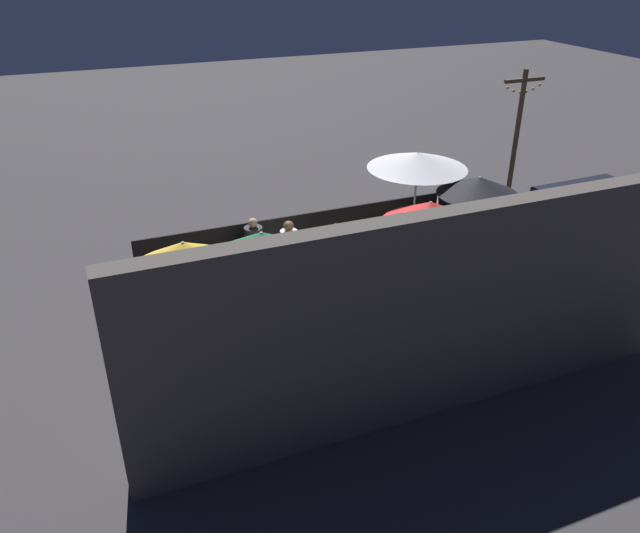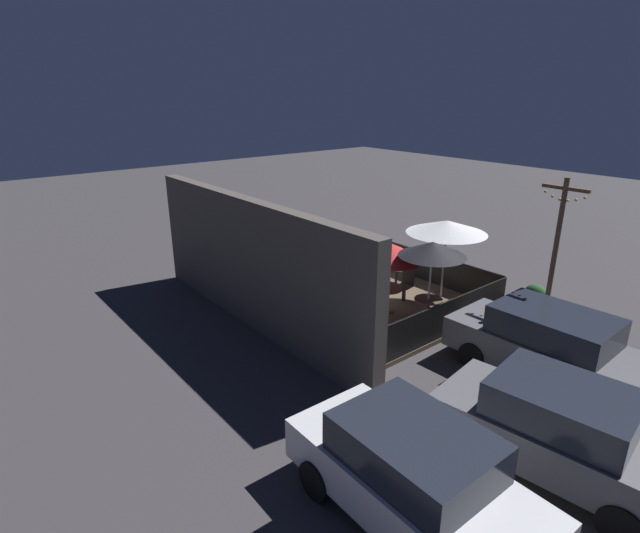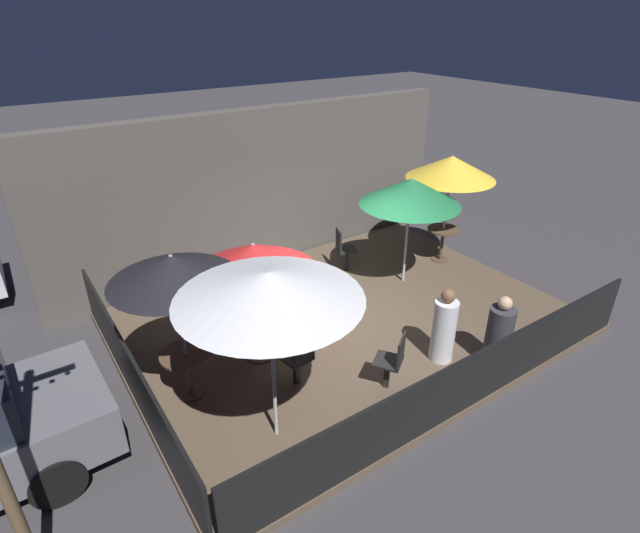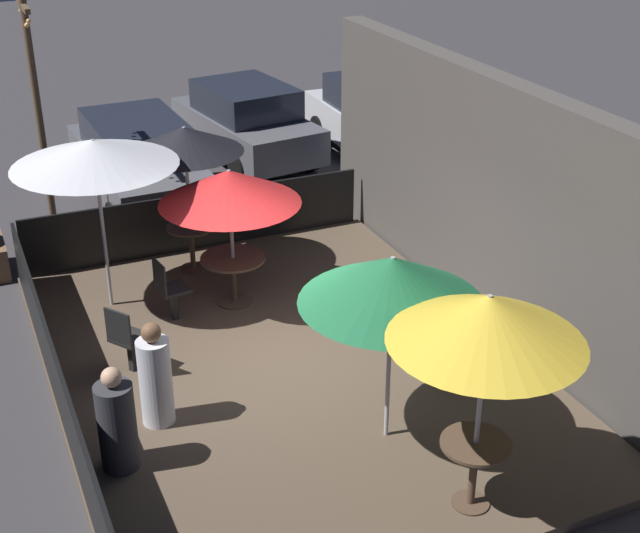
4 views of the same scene
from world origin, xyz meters
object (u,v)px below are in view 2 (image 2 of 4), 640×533
(patio_chair_0, at_px, (397,268))
(patron_0, at_px, (369,251))
(patio_umbrella_1, at_px, (433,249))
(parked_car_1, at_px, (558,429))
(dining_table_1, at_px, (428,304))
(light_post, at_px, (555,254))
(patron_1, at_px, (370,258))
(patio_umbrella_2, at_px, (260,209))
(parked_car_2, at_px, (413,474))
(dining_table_2, at_px, (262,253))
(parked_car_0, at_px, (551,345))
(patio_chair_2, at_px, (406,284))
(patio_umbrella_4, at_px, (447,227))
(patio_umbrella_0, at_px, (388,251))
(patio_chair_1, at_px, (278,278))
(planter_box, at_px, (534,302))
(dining_table_0, at_px, (386,292))
(patio_umbrella_3, at_px, (291,221))

(patio_chair_0, relative_size, patron_0, 0.76)
(patio_umbrella_1, distance_m, parked_car_1, 5.56)
(dining_table_1, distance_m, patron_0, 4.79)
(light_post, bearing_deg, patron_1, 2.52)
(patio_umbrella_2, distance_m, parked_car_2, 11.15)
(dining_table_2, xyz_separation_m, parked_car_0, (-9.62, -1.07, 0.13))
(patron_1, bearing_deg, patio_chair_2, -27.07)
(patron_0, bearing_deg, patio_umbrella_4, 92.15)
(patio_umbrella_2, bearing_deg, patio_umbrella_0, -170.99)
(patio_chair_1, bearing_deg, patio_chair_2, -115.15)
(patron_1, height_order, parked_car_2, parked_car_2)
(patio_chair_1, relative_size, patron_0, 0.77)
(patio_umbrella_0, bearing_deg, parked_car_1, 158.84)
(dining_table_2, height_order, planter_box, planter_box)
(dining_table_2, height_order, parked_car_2, parked_car_2)
(patio_umbrella_0, distance_m, patio_chair_1, 3.58)
(dining_table_0, relative_size, planter_box, 0.98)
(planter_box, bearing_deg, dining_table_2, 27.48)
(patio_chair_2, height_order, patron_1, patron_1)
(dining_table_0, bearing_deg, patio_umbrella_1, -169.43)
(patio_umbrella_3, height_order, parked_car_1, patio_umbrella_3)
(light_post, relative_size, parked_car_0, 0.95)
(dining_table_2, height_order, patio_chair_2, patio_chair_2)
(patron_1, bearing_deg, dining_table_2, -144.99)
(patio_umbrella_1, bearing_deg, patron_0, -25.62)
(patio_umbrella_1, bearing_deg, patio_umbrella_4, -65.17)
(planter_box, xyz_separation_m, light_post, (-0.90, 1.21, 1.91))
(dining_table_1, xyz_separation_m, parked_car_0, (-3.28, -0.03, 0.16))
(patio_umbrella_2, height_order, patron_0, patio_umbrella_2)
(patio_umbrella_4, distance_m, dining_table_0, 2.47)
(planter_box, relative_size, parked_car_0, 0.22)
(light_post, bearing_deg, patron_0, -2.72)
(patio_umbrella_4, bearing_deg, patio_umbrella_0, 68.92)
(patio_chair_2, distance_m, patron_1, 2.37)
(patio_umbrella_2, height_order, planter_box, patio_umbrella_2)
(patio_umbrella_4, distance_m, patio_chair_0, 2.60)
(patio_umbrella_4, bearing_deg, dining_table_0, 68.92)
(patio_chair_1, xyz_separation_m, patron_1, (-0.53, -3.37, 0.05))
(patio_umbrella_3, distance_m, parked_car_1, 9.95)
(dining_table_0, distance_m, planter_box, 4.17)
(patio_umbrella_3, bearing_deg, patron_1, -119.37)
(patio_umbrella_4, distance_m, planter_box, 3.25)
(dining_table_2, relative_size, patio_chair_1, 0.81)
(patio_umbrella_4, relative_size, parked_car_0, 0.57)
(patio_umbrella_0, distance_m, patron_0, 4.00)
(patio_chair_1, height_order, patron_1, patron_1)
(patron_0, bearing_deg, patron_1, 59.85)
(patio_chair_1, bearing_deg, patio_umbrella_0, -129.30)
(light_post, bearing_deg, planter_box, -53.32)
(dining_table_1, relative_size, parked_car_2, 0.19)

